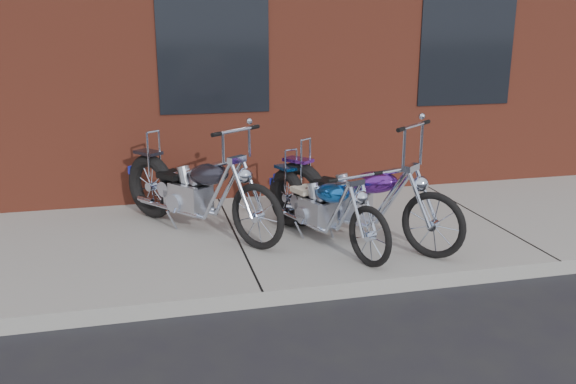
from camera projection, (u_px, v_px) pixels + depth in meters
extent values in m
plane|color=black|center=(263.00, 308.00, 5.36)|extent=(120.00, 120.00, 0.00)
cube|color=#A19B91|center=(236.00, 242.00, 6.74)|extent=(22.00, 3.00, 0.15)
torus|color=black|center=(310.00, 196.00, 6.87)|extent=(0.59, 0.68, 0.75)
torus|color=black|center=(448.00, 228.00, 5.92)|extent=(0.48, 0.58, 0.68)
cube|color=#A2A5B2|center=(362.00, 208.00, 6.48)|extent=(0.49, 0.51, 0.31)
ellipsoid|color=#5B1F8A|center=(387.00, 185.00, 6.23)|extent=(0.57, 0.62, 0.32)
cube|color=black|center=(341.00, 185.00, 6.58)|extent=(0.38, 0.39, 0.06)
cylinder|color=silver|center=(437.00, 199.00, 5.92)|extent=(0.22, 0.26, 0.56)
cylinder|color=silver|center=(429.00, 127.00, 5.81)|extent=(0.47, 0.39, 0.03)
cylinder|color=silver|center=(317.00, 163.00, 6.71)|extent=(0.03, 0.03, 0.50)
cylinder|color=silver|center=(349.00, 213.00, 6.75)|extent=(0.63, 0.76, 0.05)
torus|color=black|center=(294.00, 201.00, 6.87)|extent=(0.34, 0.67, 0.67)
torus|color=black|center=(379.00, 241.00, 5.70)|extent=(0.26, 0.59, 0.60)
cube|color=#A2A5B2|center=(325.00, 215.00, 6.39)|extent=(0.37, 0.43, 0.28)
ellipsoid|color=blue|center=(341.00, 196.00, 6.11)|extent=(0.39, 0.56, 0.28)
cube|color=beige|center=(312.00, 193.00, 6.53)|extent=(0.29, 0.32, 0.06)
cylinder|color=silver|center=(372.00, 213.00, 5.73)|extent=(0.12, 0.27, 0.50)
cylinder|color=silver|center=(365.00, 180.00, 5.74)|extent=(0.49, 0.19, 0.03)
cylinder|color=silver|center=(298.00, 172.00, 6.71)|extent=(0.03, 0.03, 0.44)
cylinder|color=silver|center=(322.00, 219.00, 6.64)|extent=(0.32, 0.80, 0.04)
torus|color=black|center=(160.00, 188.00, 7.16)|extent=(0.59, 0.71, 0.77)
torus|color=black|center=(269.00, 220.00, 6.15)|extent=(0.49, 0.60, 0.70)
cube|color=#A2A5B2|center=(201.00, 200.00, 6.75)|extent=(0.50, 0.53, 0.32)
ellipsoid|color=#27262F|center=(219.00, 177.00, 6.48)|extent=(0.58, 0.64, 0.33)
cube|color=black|center=(183.00, 177.00, 6.86)|extent=(0.39, 0.40, 0.06)
cylinder|color=silver|center=(259.00, 190.00, 6.15)|extent=(0.22, 0.27, 0.58)
cylinder|color=silver|center=(248.00, 132.00, 6.08)|extent=(0.49, 0.39, 0.03)
cylinder|color=silver|center=(163.00, 155.00, 7.00)|extent=(0.03, 0.03, 0.52)
cylinder|color=silver|center=(195.00, 205.00, 7.02)|extent=(0.63, 0.80, 0.05)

